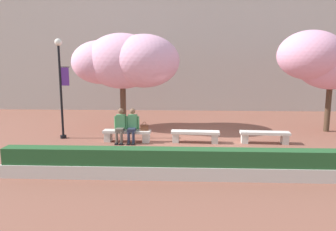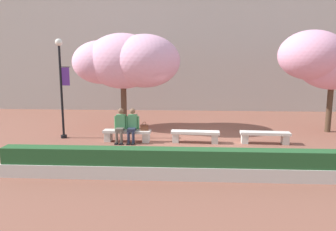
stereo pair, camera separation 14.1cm
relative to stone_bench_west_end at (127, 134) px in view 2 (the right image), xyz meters
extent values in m
plane|color=brown|center=(2.60, 0.00, -0.30)|extent=(100.00, 100.00, 0.00)
cube|color=#B7B2A8|center=(2.60, 9.96, 4.08)|extent=(28.00, 4.00, 8.77)
cube|color=beige|center=(0.00, 0.00, 0.10)|extent=(1.84, 0.52, 0.10)
cube|color=beige|center=(-0.74, 0.04, -0.13)|extent=(0.26, 0.35, 0.35)
cube|color=beige|center=(0.74, -0.04, -0.13)|extent=(0.26, 0.35, 0.35)
cube|color=beige|center=(2.60, 0.00, 0.10)|extent=(1.84, 0.52, 0.10)
cube|color=beige|center=(1.86, 0.04, -0.13)|extent=(0.26, 0.35, 0.35)
cube|color=beige|center=(3.33, -0.04, -0.13)|extent=(0.26, 0.35, 0.35)
cube|color=beige|center=(5.19, 0.00, 0.10)|extent=(1.84, 0.52, 0.10)
cube|color=beige|center=(4.45, 0.04, -0.13)|extent=(0.26, 0.35, 0.35)
cube|color=beige|center=(5.93, -0.04, -0.13)|extent=(0.26, 0.35, 0.35)
cube|color=black|center=(-0.33, -0.42, -0.27)|extent=(0.11, 0.22, 0.06)
cylinder|color=brown|center=(-0.33, -0.36, -0.06)|extent=(0.10, 0.10, 0.42)
cube|color=black|center=(-0.15, -0.42, -0.27)|extent=(0.11, 0.22, 0.06)
cylinder|color=brown|center=(-0.15, -0.36, -0.06)|extent=(0.10, 0.10, 0.42)
cube|color=brown|center=(-0.23, -0.18, 0.21)|extent=(0.29, 0.41, 0.12)
cube|color=#428451|center=(-0.22, 0.04, 0.48)|extent=(0.35, 0.23, 0.54)
sphere|color=brown|center=(-0.22, 0.04, 0.88)|extent=(0.21, 0.21, 0.21)
cylinder|color=#428451|center=(-0.43, 0.03, 0.44)|extent=(0.09, 0.09, 0.50)
cylinder|color=#428451|center=(-0.01, 0.01, 0.44)|extent=(0.09, 0.09, 0.50)
cube|color=black|center=(0.12, -0.42, -0.27)|extent=(0.11, 0.22, 0.06)
cylinder|color=#23283D|center=(0.12, -0.36, -0.06)|extent=(0.10, 0.10, 0.42)
cube|color=black|center=(0.30, -0.42, -0.27)|extent=(0.11, 0.22, 0.06)
cylinder|color=#23283D|center=(0.30, -0.36, -0.06)|extent=(0.10, 0.10, 0.42)
cube|color=#23283D|center=(0.22, -0.18, 0.21)|extent=(0.29, 0.41, 0.12)
cube|color=#428451|center=(0.22, 0.04, 0.48)|extent=(0.35, 0.23, 0.54)
sphere|color=brown|center=(0.22, 0.04, 0.88)|extent=(0.21, 0.21, 0.21)
cylinder|color=#428451|center=(0.01, 0.03, 0.44)|extent=(0.09, 0.09, 0.50)
cylinder|color=#428451|center=(0.43, 0.01, 0.44)|extent=(0.09, 0.09, 0.50)
cube|color=brown|center=(0.67, -0.02, 0.26)|extent=(0.30, 0.14, 0.22)
cube|color=#552C1C|center=(0.67, -0.03, 0.35)|extent=(0.30, 0.15, 0.04)
torus|color=#4A2718|center=(0.67, -0.02, 0.42)|extent=(0.14, 0.02, 0.14)
cylinder|color=#513828|center=(-0.56, 2.38, 0.66)|extent=(0.25, 0.25, 1.93)
ellipsoid|color=#EAA8C6|center=(-0.56, 2.38, 2.74)|extent=(3.22, 2.82, 2.42)
ellipsoid|color=#EAA8C6|center=(-1.55, 2.53, 2.68)|extent=(2.57, 2.49, 1.93)
ellipsoid|color=#EAA8C6|center=(0.43, 2.32, 2.74)|extent=(3.07, 3.22, 2.31)
cylinder|color=#473323|center=(8.41, 2.25, 0.65)|extent=(0.24, 0.24, 1.90)
ellipsoid|color=pink|center=(8.41, 2.25, 2.65)|extent=(2.97, 2.57, 2.23)
ellipsoid|color=pink|center=(7.43, 2.01, 2.98)|extent=(2.74, 2.50, 2.06)
cylinder|color=black|center=(-2.65, 0.48, -0.24)|extent=(0.24, 0.24, 0.12)
cylinder|color=black|center=(-2.65, 0.48, 1.51)|extent=(0.09, 0.09, 3.62)
sphere|color=white|center=(-2.65, 0.48, 3.46)|extent=(0.28, 0.28, 0.28)
cylinder|color=black|center=(-2.45, 0.48, 2.52)|extent=(0.40, 0.02, 0.02)
cube|color=#5B2D8E|center=(-2.45, 0.48, 2.15)|extent=(0.30, 0.02, 0.70)
cube|color=beige|center=(2.60, -3.80, -0.12)|extent=(10.59, 0.50, 0.36)
cube|color=#235128|center=(2.60, -3.80, 0.28)|extent=(10.49, 0.44, 0.44)
camera|label=1|loc=(2.11, -12.09, 2.79)|focal=35.00mm
camera|label=2|loc=(2.25, -12.08, 2.79)|focal=35.00mm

